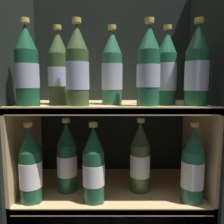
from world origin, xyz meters
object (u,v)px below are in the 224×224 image
at_px(bottle_lower_back_1, 140,159).
at_px(bottle_lower_back_0, 67,159).
at_px(bottle_upper_back_2, 166,71).
at_px(bottle_upper_front_0, 27,69).
at_px(bottle_lower_front_1, 94,167).
at_px(bottle_upper_back_1, 113,71).
at_px(bottle_upper_front_2, 148,69).
at_px(bottle_upper_back_0, 59,70).
at_px(bottle_upper_front_1, 77,69).
at_px(bottle_lower_front_2, 193,168).
at_px(bottle_lower_front_0, 30,168).
at_px(bottle_upper_front_3, 197,69).

bearing_deg(bottle_lower_back_1, bottle_lower_back_0, -180.00).
bearing_deg(bottle_lower_back_1, bottle_upper_back_2, -0.00).
bearing_deg(bottle_upper_front_0, bottle_lower_back_0, 39.01).
distance_m(bottle_lower_front_1, bottle_lower_back_1, 0.18).
xyz_separation_m(bottle_upper_front_0, bottle_lower_back_1, (0.36, 0.08, -0.32)).
bearing_deg(bottle_upper_front_0, bottle_lower_back_1, 12.40).
bearing_deg(bottle_lower_front_1, bottle_upper_back_2, 17.96).
distance_m(bottle_upper_back_1, bottle_upper_back_2, 0.18).
bearing_deg(bottle_upper_front_2, bottle_lower_back_1, 97.34).
bearing_deg(bottle_lower_back_0, bottle_upper_back_1, 0.00).
xyz_separation_m(bottle_upper_front_2, bottle_lower_front_1, (-0.17, 0.00, -0.32)).
xyz_separation_m(bottle_upper_front_2, bottle_lower_back_0, (-0.28, 0.08, -0.32)).
bearing_deg(bottle_upper_back_1, bottle_upper_back_0, 180.00).
relative_size(bottle_upper_front_1, bottle_lower_front_2, 1.00).
xyz_separation_m(bottle_upper_back_0, bottle_upper_back_2, (0.37, 0.00, -0.00)).
distance_m(bottle_upper_front_2, bottle_upper_back_0, 0.31).
distance_m(bottle_lower_front_1, bottle_lower_front_2, 0.32).
distance_m(bottle_upper_back_2, bottle_lower_back_1, 0.33).
height_order(bottle_upper_front_2, bottle_lower_front_0, bottle_upper_front_2).
distance_m(bottle_upper_front_2, bottle_upper_back_2, 0.11).
height_order(bottle_upper_front_1, bottle_lower_back_0, bottle_upper_front_1).
relative_size(bottle_upper_back_0, bottle_upper_back_1, 1.00).
relative_size(bottle_upper_front_2, bottle_lower_front_0, 1.00).
height_order(bottle_upper_back_0, bottle_upper_back_1, same).
bearing_deg(bottle_upper_front_0, bottle_upper_front_3, -0.00).
distance_m(bottle_upper_front_1, bottle_lower_back_1, 0.39).
xyz_separation_m(bottle_upper_front_2, bottle_upper_back_2, (0.07, 0.08, -0.00)).
xyz_separation_m(bottle_upper_back_2, bottle_lower_back_1, (-0.09, 0.00, -0.32)).
relative_size(bottle_upper_front_1, bottle_upper_back_1, 1.00).
bearing_deg(bottle_upper_back_2, bottle_lower_front_0, -170.00).
bearing_deg(bottle_lower_back_0, bottle_upper_front_0, -140.99).
relative_size(bottle_upper_front_1, bottle_upper_front_2, 1.00).
bearing_deg(bottle_upper_back_1, bottle_lower_front_0, -163.47).
bearing_deg(bottle_lower_back_0, bottle_lower_front_0, -142.29).
relative_size(bottle_upper_front_2, bottle_upper_back_0, 1.00).
relative_size(bottle_upper_back_0, bottle_lower_back_1, 1.00).
relative_size(bottle_upper_front_0, bottle_upper_back_0, 1.00).
relative_size(bottle_upper_front_0, bottle_lower_front_2, 1.00).
relative_size(bottle_upper_front_0, bottle_lower_front_1, 1.00).
distance_m(bottle_upper_front_1, bottle_lower_front_1, 0.32).
distance_m(bottle_upper_front_2, bottle_lower_front_2, 0.35).
distance_m(bottle_upper_front_2, bottle_upper_back_1, 0.14).
height_order(bottle_upper_front_0, bottle_lower_front_1, bottle_upper_front_0).
xyz_separation_m(bottle_upper_front_1, bottle_upper_back_2, (0.29, 0.08, -0.00)).
relative_size(bottle_upper_back_0, bottle_lower_front_1, 1.00).
bearing_deg(bottle_upper_front_3, bottle_upper_back_1, 162.84).
bearing_deg(bottle_lower_front_2, bottle_lower_front_0, 180.00).
bearing_deg(bottle_upper_front_2, bottle_upper_back_0, 164.90).
bearing_deg(bottle_upper_front_3, bottle_lower_back_1, 153.42).
bearing_deg(bottle_lower_back_0, bottle_lower_front_2, -10.62).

